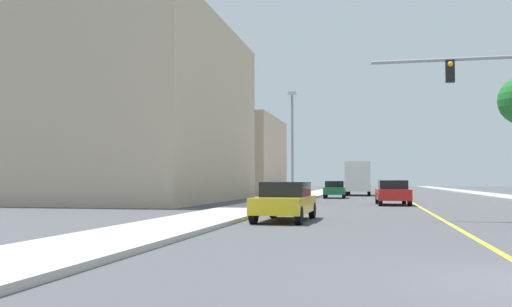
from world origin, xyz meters
The scene contains 11 objects.
ground centered at (0.00, 42.00, 0.00)m, with size 192.00×192.00×0.00m, color #47474C.
sidewalk_left centered at (-8.77, 42.00, 0.07)m, with size 2.93×168.00×0.15m, color #B2ADA3.
sidewalk_right centered at (8.77, 42.00, 0.07)m, with size 2.93×168.00×0.15m, color #9E9B93.
lane_marking_center centered at (0.00, 42.00, 0.00)m, with size 0.16×144.00×0.01m, color yellow.
building_left_near centered at (-21.69, 29.28, 6.47)m, with size 17.48×20.46×12.95m, color tan.
building_left_far centered at (-20.58, 51.02, 4.21)m, with size 15.26×14.59×8.42m, color tan.
street_lamp centered at (-7.80, 27.46, 4.20)m, with size 0.56×0.28×7.26m.
car_red centered at (-1.42, 26.21, 0.76)m, with size 2.09×4.42×1.51m.
car_yellow centered at (-5.81, 11.72, 0.76)m, with size 1.92×4.48×1.45m.
car_green centered at (-5.80, 38.69, 0.74)m, with size 1.86×3.92×1.45m.
delivery_truck centered at (-4.04, 47.43, 1.74)m, with size 2.42×7.19×3.31m.
Camera 1 is at (-2.58, -8.76, 1.51)m, focal length 38.76 mm.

